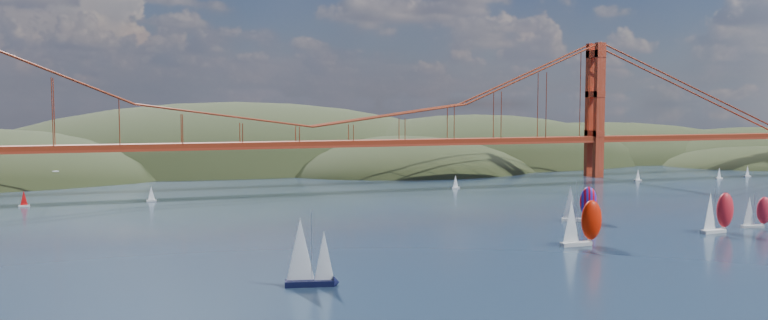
% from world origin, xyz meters
% --- Properties ---
extents(headlands, '(725.00, 225.00, 96.00)m').
position_xyz_m(headlands, '(44.95, 278.29, -12.46)').
color(headlands, black).
rests_on(headlands, ground).
extents(bridge, '(552.00, 12.00, 55.00)m').
position_xyz_m(bridge, '(-1.75, 180.00, 32.23)').
color(bridge, maroon).
rests_on(bridge, ground).
extents(sloop_navy, '(8.52, 5.47, 12.70)m').
position_xyz_m(sloop_navy, '(-35.95, 36.74, 5.61)').
color(sloop_navy, black).
rests_on(sloop_navy, ground).
extents(racer_0, '(9.53, 3.88, 10.96)m').
position_xyz_m(racer_0, '(27.26, 52.14, 5.18)').
color(racer_0, silver).
rests_on(racer_0, ground).
extents(racer_1, '(9.34, 3.99, 10.62)m').
position_xyz_m(racer_1, '(66.69, 55.30, 5.02)').
color(racer_1, silver).
rests_on(racer_1, ground).
extents(racer_2, '(7.62, 4.15, 8.55)m').
position_xyz_m(racer_2, '(81.17, 57.93, 4.04)').
color(racer_2, silver).
rests_on(racer_2, ground).
extents(racer_rwb, '(9.08, 6.29, 10.17)m').
position_xyz_m(racer_rwb, '(46.08, 80.80, 4.81)').
color(racer_rwb, silver).
rests_on(racer_rwb, ground).
extents(distant_boat_2, '(3.00, 2.00, 4.70)m').
position_xyz_m(distant_boat_2, '(-91.94, 158.11, 2.41)').
color(distant_boat_2, silver).
rests_on(distant_boat_2, ground).
extents(distant_boat_3, '(3.00, 2.00, 4.70)m').
position_xyz_m(distant_boat_3, '(-56.18, 158.69, 2.41)').
color(distant_boat_3, silver).
rests_on(distant_boat_3, ground).
extents(distant_boat_4, '(3.00, 2.00, 4.70)m').
position_xyz_m(distant_boat_4, '(126.41, 159.83, 2.41)').
color(distant_boat_4, silver).
rests_on(distant_boat_4, ground).
extents(distant_boat_5, '(3.00, 2.00, 4.70)m').
position_xyz_m(distant_boat_5, '(162.34, 155.42, 2.41)').
color(distant_boat_5, silver).
rests_on(distant_boat_5, ground).
extents(distant_boat_6, '(3.00, 2.00, 4.70)m').
position_xyz_m(distant_boat_6, '(180.00, 158.50, 2.41)').
color(distant_boat_6, silver).
rests_on(distant_boat_6, ground).
extents(distant_boat_8, '(3.00, 2.00, 4.70)m').
position_xyz_m(distant_boat_8, '(47.82, 159.76, 2.41)').
color(distant_boat_8, silver).
rests_on(distant_boat_8, ground).
extents(gull, '(0.90, 0.25, 0.17)m').
position_xyz_m(gull, '(-72.91, 26.66, 21.05)').
color(gull, white).
rests_on(gull, ground).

